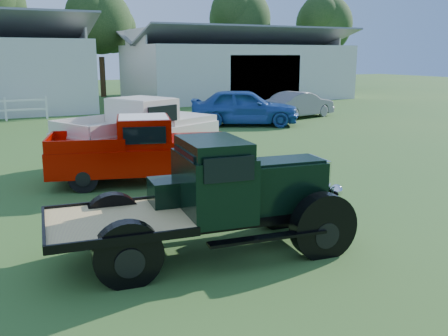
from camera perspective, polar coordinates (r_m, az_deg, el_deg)
name	(u,v)px	position (r m, az deg, el deg)	size (l,w,h in m)	color
ground	(243,236)	(9.52, 2.14, -7.74)	(120.00, 120.00, 0.00)	#305D26
shed_right	(236,64)	(39.33, 1.42, 11.77)	(16.80, 9.20, 5.20)	#AEACA5
tree_c	(101,39)	(41.88, -13.91, 14.08)	(5.40, 5.40, 9.00)	black
tree_d	(240,36)	(47.41, 1.81, 14.86)	(6.00, 6.00, 10.00)	black
tree_e	(323,39)	(50.04, 11.30, 14.23)	(5.70, 5.70, 9.50)	black
vintage_flatbed	(208,198)	(8.43, -1.87, -3.39)	(5.01, 1.98, 1.98)	black
red_pickup	(141,149)	(13.41, -9.52, 2.12)	(4.89, 1.88, 1.78)	#A20800
white_pickup	(140,132)	(15.80, -9.55, 4.12)	(5.43, 2.10, 1.99)	beige
misc_car_blue	(244,107)	(24.15, 2.34, 6.99)	(2.08, 5.17, 1.76)	#214B98
misc_car_grey	(300,105)	(27.41, 8.66, 7.18)	(1.48, 4.25, 1.40)	slate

